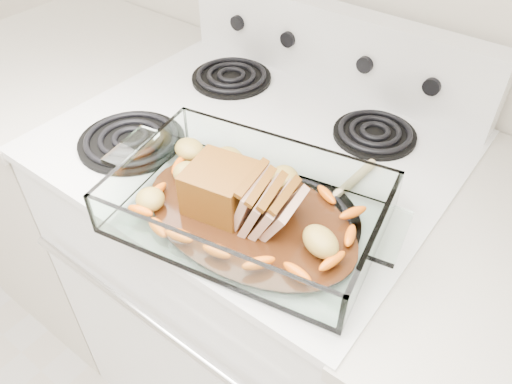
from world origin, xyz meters
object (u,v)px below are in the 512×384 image
Objects in this scene: electric_range at (255,278)px; counter_left at (93,182)px; baking_dish at (249,211)px; pork_roast at (235,192)px.

counter_left is (-0.67, -0.00, -0.02)m from electric_range.
counter_left is 0.97m from baking_dish.
baking_dish is at bearing -54.67° from electric_range.
electric_range is 0.56m from pork_roast.
counter_left is 4.91× the size of pork_roast.
pork_roast reaches higher than counter_left.
counter_left is at bearing 178.57° from pork_roast.
electric_range is 1.20× the size of counter_left.
counter_left is 2.19× the size of baking_dish.
baking_dish is at bearing 12.60° from pork_roast.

